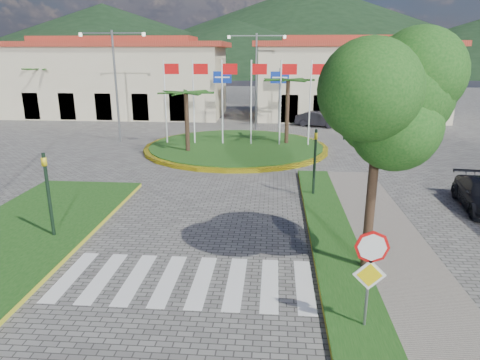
# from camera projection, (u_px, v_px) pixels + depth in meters

# --- Properties ---
(sidewalk_right) EXTENTS (4.00, 28.00, 0.15)m
(sidewalk_right) POSITION_uv_depth(u_px,v_px,m) (410.00, 330.00, 10.26)
(sidewalk_right) COLOR gray
(sidewalk_right) RESTS_ON ground
(verge_right) EXTENTS (1.60, 28.00, 0.18)m
(verge_right) POSITION_uv_depth(u_px,v_px,m) (360.00, 327.00, 10.35)
(verge_right) COLOR #184513
(verge_right) RESTS_ON ground
(median_left) EXTENTS (5.00, 14.00, 0.18)m
(median_left) POSITION_uv_depth(u_px,v_px,m) (12.00, 242.00, 15.04)
(median_left) COLOR #184513
(median_left) RESTS_ON ground
(crosswalk) EXTENTS (8.00, 3.00, 0.01)m
(crosswalk) POSITION_uv_depth(u_px,v_px,m) (182.00, 280.00, 12.65)
(crosswalk) COLOR silver
(crosswalk) RESTS_ON ground
(roundabout_island) EXTENTS (12.70, 12.70, 6.00)m
(roundabout_island) POSITION_uv_depth(u_px,v_px,m) (236.00, 147.00, 29.79)
(roundabout_island) COLOR yellow
(roundabout_island) RESTS_ON ground
(stop_sign) EXTENTS (0.80, 0.11, 2.65)m
(stop_sign) POSITION_uv_depth(u_px,v_px,m) (370.00, 265.00, 9.82)
(stop_sign) COLOR slate
(stop_sign) RESTS_ON ground
(deciduous_tree) EXTENTS (3.60, 3.60, 6.80)m
(deciduous_tree) POSITION_uv_depth(u_px,v_px,m) (380.00, 102.00, 11.70)
(deciduous_tree) COLOR black
(deciduous_tree) RESTS_ON ground
(traffic_light_left) EXTENTS (0.15, 0.18, 3.20)m
(traffic_light_left) POSITION_uv_depth(u_px,v_px,m) (48.00, 188.00, 14.89)
(traffic_light_left) COLOR black
(traffic_light_left) RESTS_ON ground
(traffic_light_right) EXTENTS (0.15, 0.18, 3.20)m
(traffic_light_right) POSITION_uv_depth(u_px,v_px,m) (315.00, 157.00, 19.39)
(traffic_light_right) COLOR black
(traffic_light_right) RESTS_ON ground
(traffic_light_far) EXTENTS (0.18, 0.15, 3.20)m
(traffic_light_far) POSITION_uv_depth(u_px,v_px,m) (345.00, 115.00, 32.49)
(traffic_light_far) COLOR black
(traffic_light_far) RESTS_ON ground
(direction_sign_west) EXTENTS (1.60, 0.14, 5.20)m
(direction_sign_west) POSITION_uv_depth(u_px,v_px,m) (222.00, 87.00, 37.55)
(direction_sign_west) COLOR slate
(direction_sign_west) RESTS_ON ground
(direction_sign_east) EXTENTS (1.60, 0.14, 5.20)m
(direction_sign_east) POSITION_uv_depth(u_px,v_px,m) (280.00, 88.00, 37.16)
(direction_sign_east) COLOR slate
(direction_sign_east) RESTS_ON ground
(street_lamp_centre) EXTENTS (4.80, 0.16, 8.00)m
(street_lamp_centre) POSITION_uv_depth(u_px,v_px,m) (256.00, 77.00, 36.12)
(street_lamp_centre) COLOR slate
(street_lamp_centre) RESTS_ON ground
(street_lamp_west) EXTENTS (4.80, 0.16, 8.00)m
(street_lamp_west) POSITION_uv_depth(u_px,v_px,m) (116.00, 81.00, 31.16)
(street_lamp_west) COLOR slate
(street_lamp_west) RESTS_ON ground
(building_left) EXTENTS (23.32, 9.54, 8.05)m
(building_left) POSITION_uv_depth(u_px,v_px,m) (118.00, 78.00, 45.09)
(building_left) COLOR beige
(building_left) RESTS_ON ground
(building_right) EXTENTS (19.08, 9.54, 8.05)m
(building_right) POSITION_uv_depth(u_px,v_px,m) (348.00, 79.00, 43.23)
(building_right) COLOR beige
(building_right) RESTS_ON ground
(hill_far_west) EXTENTS (140.00, 140.00, 22.00)m
(hill_far_west) POSITION_uv_depth(u_px,v_px,m) (105.00, 38.00, 143.63)
(hill_far_west) COLOR black
(hill_far_west) RESTS_ON ground
(hill_far_mid) EXTENTS (180.00, 180.00, 30.00)m
(hill_far_mid) POSITION_uv_depth(u_px,v_px,m) (311.00, 28.00, 156.17)
(hill_far_mid) COLOR black
(hill_far_mid) RESTS_ON ground
(hill_near_back) EXTENTS (110.00, 110.00, 16.00)m
(hill_near_back) POSITION_uv_depth(u_px,v_px,m) (235.00, 47.00, 131.46)
(hill_near_back) COLOR black
(hill_near_back) RESTS_ON ground
(white_van) EXTENTS (4.62, 2.33, 1.25)m
(white_van) POSITION_uv_depth(u_px,v_px,m) (115.00, 110.00, 45.07)
(white_van) COLOR silver
(white_van) RESTS_ON ground
(car_dark_a) EXTENTS (3.76, 2.74, 1.19)m
(car_dark_a) POSITION_uv_depth(u_px,v_px,m) (189.00, 113.00, 42.96)
(car_dark_a) COLOR black
(car_dark_a) RESTS_ON ground
(car_dark_b) EXTENTS (4.32, 2.78, 1.34)m
(car_dark_b) POSITION_uv_depth(u_px,v_px,m) (318.00, 119.00, 38.72)
(car_dark_b) COLOR black
(car_dark_b) RESTS_ON ground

